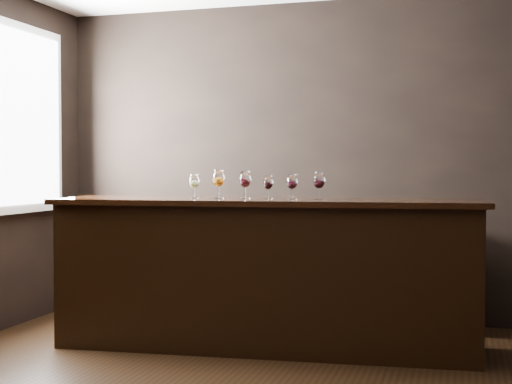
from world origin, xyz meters
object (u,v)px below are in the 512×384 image
(glass_white, at_px, (194,182))
(glass_red_b, at_px, (268,183))
(glass_red_c, at_px, (292,182))
(bar_counter, at_px, (265,276))
(glass_red_a, at_px, (245,180))
(glass_red_d, at_px, (319,181))
(back_bar_shelf, at_px, (315,274))
(glass_amber, at_px, (219,179))

(glass_white, xyz_separation_m, glass_red_b, (0.58, 0.02, -0.01))
(glass_red_c, bearing_deg, bar_counter, 173.19)
(bar_counter, bearing_deg, glass_white, 174.88)
(bar_counter, xyz_separation_m, glass_red_a, (-0.16, 0.01, 0.71))
(bar_counter, height_order, glass_red_d, glass_red_d)
(glass_red_d, bearing_deg, back_bar_shelf, 103.31)
(glass_white, height_order, glass_red_d, glass_red_d)
(back_bar_shelf, xyz_separation_m, glass_red_a, (-0.34, -0.94, 0.82))
(glass_red_a, relative_size, glass_red_c, 1.12)
(glass_red_a, bearing_deg, glass_white, -178.53)
(glass_amber, bearing_deg, glass_red_c, -4.76)
(glass_red_b, relative_size, glass_red_c, 0.94)
(bar_counter, bearing_deg, glass_red_b, 42.81)
(bar_counter, distance_m, glass_white, 0.89)
(glass_red_c, relative_size, glass_red_d, 0.92)
(bar_counter, distance_m, glass_red_d, 0.82)
(glass_red_d, bearing_deg, glass_red_c, 178.09)
(bar_counter, xyz_separation_m, glass_amber, (-0.37, 0.02, 0.72))
(back_bar_shelf, height_order, glass_red_d, glass_red_d)
(glass_amber, relative_size, glass_red_d, 1.08)
(glass_red_a, xyz_separation_m, glass_red_b, (0.18, 0.01, -0.02))
(glass_amber, bearing_deg, glass_red_d, -4.03)
(bar_counter, height_order, back_bar_shelf, bar_counter)
(bar_counter, relative_size, glass_amber, 14.26)
(glass_amber, height_order, glass_red_c, glass_amber)
(back_bar_shelf, bearing_deg, glass_red_c, -88.11)
(back_bar_shelf, height_order, glass_white, glass_white)
(glass_red_a, bearing_deg, glass_amber, 176.77)
(back_bar_shelf, bearing_deg, glass_white, -127.77)
(glass_red_a, distance_m, glass_red_d, 0.57)
(bar_counter, bearing_deg, back_bar_shelf, 74.43)
(glass_white, height_order, glass_amber, glass_amber)
(glass_white, distance_m, glass_red_d, 0.97)
(back_bar_shelf, bearing_deg, bar_counter, -100.55)
(glass_red_b, xyz_separation_m, glass_red_d, (0.39, -0.05, 0.02))
(bar_counter, relative_size, glass_red_a, 14.90)
(glass_amber, relative_size, glass_red_c, 1.17)
(glass_red_b, bearing_deg, bar_counter, -132.17)
(glass_red_b, height_order, glass_red_d, glass_red_d)
(glass_amber, height_order, glass_red_a, glass_amber)
(bar_counter, bearing_deg, glass_amber, 171.38)
(glass_amber, height_order, glass_red_b, glass_amber)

